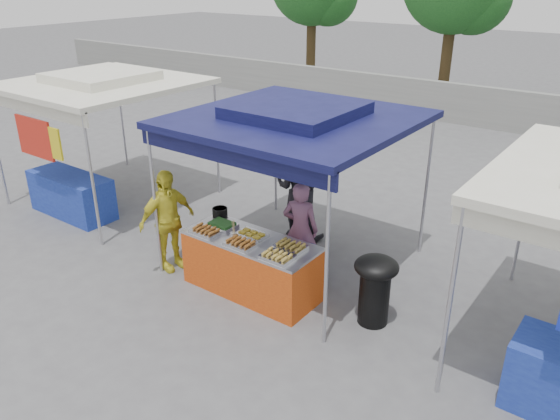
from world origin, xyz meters
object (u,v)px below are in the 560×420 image
Objects in this scene: vendor_table at (251,265)px; cooking_pot at (220,212)px; wok_burner at (375,284)px; vendor_woman at (300,229)px; helper_man at (300,188)px; customer_person at (167,221)px.

cooking_pot is at bearing 159.63° from vendor_table.
vendor_woman reaches higher than wok_burner.
helper_man is at bearing 103.22° from vendor_table.
customer_person is (-1.03, -2.11, -0.10)m from helper_man.
cooking_pot reaches higher than vendor_table.
customer_person is at bearing 49.50° from helper_man.
wok_burner is 0.54× the size of helper_man.
helper_man is at bearing -15.70° from customer_person.
vendor_table is 1.23× the size of customer_person.
cooking_pot reaches higher than wok_burner.
customer_person is at bearing -172.63° from wok_burner.
customer_person reaches higher than wok_burner.
helper_man is 1.12× the size of customer_person.
vendor_woman is (1.16, 0.51, -0.16)m from cooking_pot.
vendor_woman is at bearing 23.54° from cooking_pot.
customer_person is (-0.60, -0.54, -0.10)m from cooking_pot.
vendor_table is at bearing -71.32° from customer_person.
wok_burner is (1.79, 0.36, 0.16)m from vendor_table.
wok_burner is 1.59m from vendor_woman.
cooking_pot is at bearing 178.08° from wok_burner.
helper_man is (-2.24, 1.53, 0.33)m from wok_burner.
cooking_pot is 0.82m from customer_person.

